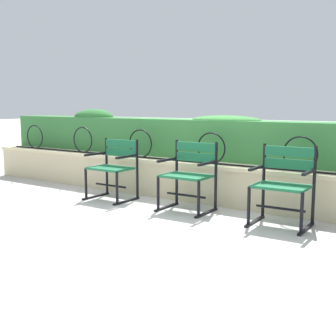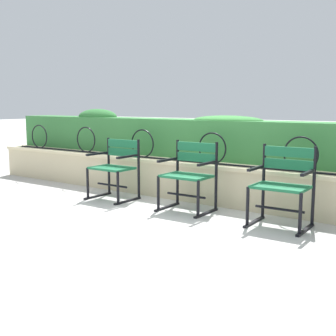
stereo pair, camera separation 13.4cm
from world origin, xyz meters
The scene contains 7 objects.
ground_plane centered at (0.00, 0.00, 0.00)m, with size 60.00×60.00×0.00m, color #B7B5AF.
stone_wall centered at (0.00, 0.91, 0.27)m, with size 8.26×0.41×0.53m.
iron_arch_fence centered at (-0.32, 0.83, 0.71)m, with size 7.70×0.02×0.42m.
hedge_row centered at (-0.05, 1.35, 0.84)m, with size 8.10×0.53×0.70m.
park_chair_left centered at (-1.07, 0.35, 0.46)m, with size 0.61×0.52×0.83m.
park_chair_centre centered at (0.14, 0.38, 0.46)m, with size 0.63×0.53×0.86m.
park_chair_right centered at (1.36, 0.37, 0.47)m, with size 0.63×0.54×0.87m.
Camera 1 is at (3.02, -4.26, 1.33)m, focal length 47.41 mm.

